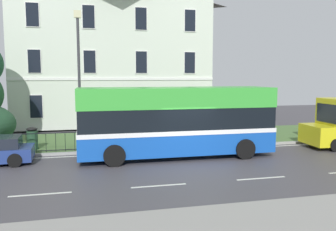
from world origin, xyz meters
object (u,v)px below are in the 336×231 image
Objects in this scene: georgian_townhouse at (111,48)px; litter_bin at (32,138)px; street_lamp_post at (79,71)px; single_decker_bus at (176,121)px.

georgian_townhouse is 13.79m from litter_bin.
georgian_townhouse is at bearing 67.18° from litter_bin.
georgian_townhouse reaches higher than street_lamp_post.
single_decker_bus is 8.00× the size of litter_bin.
single_decker_bus is at bearing -28.65° from street_lamp_post.
georgian_townhouse is at bearing 98.46° from single_decker_bus.
georgian_townhouse reaches higher than single_decker_bus.
single_decker_bus is 1.32× the size of street_lamp_post.
litter_bin is at bearing -112.82° from georgian_townhouse.
single_decker_bus is 5.66m from street_lamp_post.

